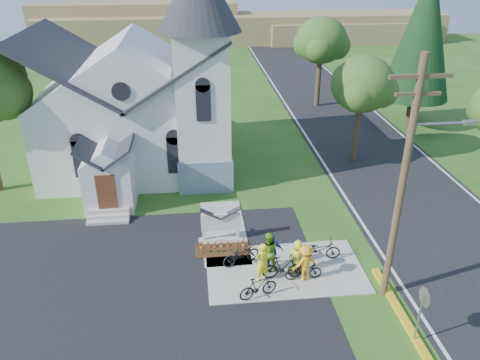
{
  "coord_description": "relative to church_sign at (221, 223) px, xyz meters",
  "views": [
    {
      "loc": [
        -2.33,
        -16.17,
        13.08
      ],
      "look_at": [
        -0.06,
        5.0,
        2.38
      ],
      "focal_mm": 35.0,
      "sensor_mm": 36.0,
      "label": 1
    }
  ],
  "objects": [
    {
      "name": "church",
      "position": [
        -4.28,
        9.28,
        4.22
      ],
      "size": [
        12.35,
        12.0,
        13.0
      ],
      "color": "silver",
      "rests_on": "ground"
    },
    {
      "name": "ground",
      "position": [
        1.2,
        -3.2,
        -1.03
      ],
      "size": [
        120.0,
        120.0,
        0.0
      ],
      "primitive_type": "plane",
      "color": "#265618",
      "rests_on": "ground"
    },
    {
      "name": "bike_0",
      "position": [
        0.78,
        -2.04,
        -0.5
      ],
      "size": [
        1.93,
        1.25,
        0.96
      ],
      "primitive_type": "imported",
      "rotation": [
        0.0,
        0.0,
        1.94
      ],
      "color": "black",
      "rests_on": "sidewalk"
    },
    {
      "name": "distant_hills",
      "position": [
        4.56,
        53.13,
        1.15
      ],
      "size": [
        61.0,
        10.0,
        5.6
      ],
      "color": "#886E4C",
      "rests_on": "ground"
    },
    {
      "name": "tree_road_near",
      "position": [
        9.7,
        8.8,
        4.18
      ],
      "size": [
        4.0,
        4.0,
        7.05
      ],
      "color": "#3A2A1F",
      "rests_on": "ground"
    },
    {
      "name": "utility_pole",
      "position": [
        6.56,
        -4.7,
        4.38
      ],
      "size": [
        3.45,
        0.28,
        10.0
      ],
      "color": "#463323",
      "rests_on": "ground"
    },
    {
      "name": "bike_3",
      "position": [
        2.47,
        -3.27,
        -0.42
      ],
      "size": [
        1.87,
        0.61,
        1.11
      ],
      "primitive_type": "imported",
      "rotation": [
        0.0,
        0.0,
        1.52
      ],
      "color": "black",
      "rests_on": "sidewalk"
    },
    {
      "name": "bike_2",
      "position": [
        3.35,
        -3.44,
        -0.55
      ],
      "size": [
        1.65,
        0.62,
        0.86
      ],
      "primitive_type": "imported",
      "rotation": [
        0.0,
        0.0,
        1.6
      ],
      "color": "black",
      "rests_on": "sidewalk"
    },
    {
      "name": "flower_bed",
      "position": [
        0.0,
        -0.9,
        -0.99
      ],
      "size": [
        2.6,
        1.1,
        0.07
      ],
      "primitive_type": "cube",
      "color": "#3C2510",
      "rests_on": "ground"
    },
    {
      "name": "cyclist_2",
      "position": [
        2.12,
        -2.45,
        -0.12
      ],
      "size": [
        1.02,
        0.46,
        1.72
      ],
      "primitive_type": "imported",
      "rotation": [
        0.0,
        0.0,
        3.1
      ],
      "color": "#213BA5",
      "rests_on": "sidewalk"
    },
    {
      "name": "cyclist_3",
      "position": [
        3.39,
        -3.45,
        -0.12
      ],
      "size": [
        1.23,
        0.89,
        1.72
      ],
      "primitive_type": "imported",
      "rotation": [
        0.0,
        0.0,
        3.39
      ],
      "color": "gold",
      "rests_on": "sidewalk"
    },
    {
      "name": "sidewalk",
      "position": [
        2.7,
        -2.7,
        -1.0
      ],
      "size": [
        7.0,
        4.0,
        0.05
      ],
      "primitive_type": "cube",
      "color": "#9E9A8E",
      "rests_on": "ground"
    },
    {
      "name": "tree_road_mid",
      "position": [
        10.2,
        20.8,
        4.75
      ],
      "size": [
        4.4,
        4.4,
        7.8
      ],
      "color": "#3A2A1F",
      "rests_on": "ground"
    },
    {
      "name": "cyclist_0",
      "position": [
        1.55,
        -3.29,
        -0.05
      ],
      "size": [
        0.8,
        0.68,
        1.86
      ],
      "primitive_type": "imported",
      "rotation": [
        0.0,
        0.0,
        3.55
      ],
      "color": "yellow",
      "rests_on": "sidewalk"
    },
    {
      "name": "cyclist_4",
      "position": [
        3.18,
        -2.92,
        -0.16
      ],
      "size": [
        0.84,
        0.59,
        1.62
      ],
      "primitive_type": "imported",
      "rotation": [
        0.0,
        0.0,
        3.05
      ],
      "color": "yellow",
      "rests_on": "sidewalk"
    },
    {
      "name": "conifer",
      "position": [
        16.2,
        14.8,
        6.36
      ],
      "size": [
        5.2,
        5.2,
        12.4
      ],
      "color": "#3A2A1F",
      "rests_on": "ground"
    },
    {
      "name": "road",
      "position": [
        11.2,
        11.8,
        -1.02
      ],
      "size": [
        8.0,
        90.0,
        0.02
      ],
      "primitive_type": "cube",
      "color": "black",
      "rests_on": "ground"
    },
    {
      "name": "stop_sign",
      "position": [
        6.63,
        -7.4,
        0.75
      ],
      "size": [
        0.11,
        0.76,
        2.48
      ],
      "color": "gray",
      "rests_on": "ground"
    },
    {
      "name": "parking_lot",
      "position": [
        -5.8,
        -5.2,
        -1.02
      ],
      "size": [
        20.0,
        16.0,
        0.02
      ],
      "primitive_type": "cube",
      "color": "black",
      "rests_on": "ground"
    },
    {
      "name": "church_sign",
      "position": [
        0.0,
        0.0,
        0.0
      ],
      "size": [
        2.2,
        0.4,
        1.7
      ],
      "color": "#9E9A8E",
      "rests_on": "ground"
    },
    {
      "name": "bike_4",
      "position": [
        4.4,
        -2.07,
        -0.46
      ],
      "size": [
        2.01,
        0.86,
        1.03
      ],
      "primitive_type": "imported",
      "rotation": [
        0.0,
        0.0,
        1.48
      ],
      "color": "black",
      "rests_on": "sidewalk"
    },
    {
      "name": "cyclist_1",
      "position": [
        1.92,
        -2.54,
        -0.04
      ],
      "size": [
        1.02,
        0.85,
        1.88
      ],
      "primitive_type": "imported",
      "rotation": [
        0.0,
        0.0,
        2.98
      ],
      "color": "#72AF20",
      "rests_on": "sidewalk"
    },
    {
      "name": "bike_1",
      "position": [
        1.23,
        -4.4,
        -0.47
      ],
      "size": [
        1.76,
        0.98,
        1.02
      ],
      "primitive_type": "imported",
      "rotation": [
        0.0,
        0.0,
        1.88
      ],
      "color": "black",
      "rests_on": "sidewalk"
    }
  ]
}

